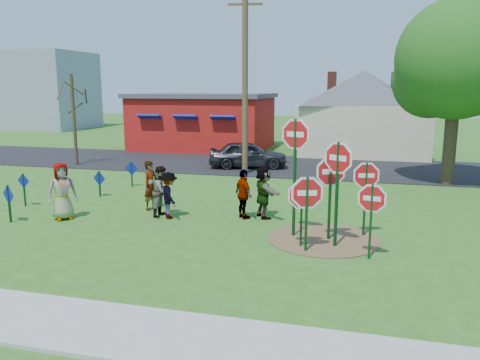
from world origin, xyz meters
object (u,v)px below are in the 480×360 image
object	(u,v)px
leafy_tree	(460,66)
stop_sign_d	(366,181)
stop_sign_a	(302,200)
stop_sign_c	(338,170)
person_a	(62,191)
person_b	(151,185)
utility_pole	(245,75)
stop_sign_b	(295,147)
suv	(248,154)

from	to	relation	value
leafy_tree	stop_sign_d	bearing A→B (deg)	-113.62
stop_sign_d	stop_sign_a	bearing A→B (deg)	-153.03
stop_sign_c	person_a	distance (m)	8.94
person_b	person_a	bearing A→B (deg)	144.41
stop_sign_d	person_a	xyz separation A→B (m)	(-9.60, -0.59, -0.70)
stop_sign_a	stop_sign_c	distance (m)	1.24
stop_sign_c	utility_pole	size ratio (longest dim) A/B	0.33
stop_sign_c	leafy_tree	world-z (taller)	leafy_tree
utility_pole	stop_sign_b	bearing A→B (deg)	-68.30
suv	stop_sign_d	bearing A→B (deg)	-164.34
stop_sign_d	person_a	size ratio (longest dim) A/B	1.23
stop_sign_a	stop_sign_c	world-z (taller)	stop_sign_c
utility_pole	stop_sign_c	bearing A→B (deg)	-63.78
stop_sign_a	stop_sign_b	xyz separation A→B (m)	(-0.32, 0.87, 1.31)
stop_sign_a	utility_pole	distance (m)	11.78
person_a	utility_pole	world-z (taller)	utility_pole
stop_sign_c	stop_sign_d	xyz separation A→B (m)	(0.76, 1.17, -0.48)
stop_sign_b	leafy_tree	size ratio (longest dim) A/B	0.44
stop_sign_b	utility_pole	xyz separation A→B (m)	(-3.80, 9.56, 2.27)
stop_sign_c	person_b	bearing A→B (deg)	-170.72
stop_sign_c	person_a	bearing A→B (deg)	-153.92
stop_sign_b	stop_sign_c	xyz separation A→B (m)	(1.23, -0.66, -0.49)
stop_sign_c	utility_pole	xyz separation A→B (m)	(-5.04, 10.22, 2.77)
stop_sign_c	leafy_tree	size ratio (longest dim) A/B	0.38
utility_pole	stop_sign_a	bearing A→B (deg)	-68.42
person_b	suv	xyz separation A→B (m)	(1.32, 9.42, -0.12)
utility_pole	leafy_tree	bearing A→B (deg)	-2.20
person_a	suv	world-z (taller)	person_a
stop_sign_a	leafy_tree	world-z (taller)	leafy_tree
stop_sign_b	leafy_tree	xyz separation A→B (m)	(5.79, 9.19, 2.58)
stop_sign_b	person_a	size ratio (longest dim) A/B	1.90
person_a	person_b	world-z (taller)	person_a
stop_sign_d	utility_pole	world-z (taller)	utility_pole
suv	person_b	bearing A→B (deg)	158.37
stop_sign_b	leafy_tree	bearing A→B (deg)	77.55
stop_sign_b	suv	xyz separation A→B (m)	(-4.03, 11.22, -1.87)
leafy_tree	person_b	bearing A→B (deg)	-146.42
stop_sign_c	stop_sign_b	bearing A→B (deg)	-178.47
utility_pole	person_a	bearing A→B (deg)	-111.55
stop_sign_c	suv	world-z (taller)	stop_sign_c
suv	utility_pole	distance (m)	4.47
utility_pole	leafy_tree	distance (m)	9.60
person_a	leafy_tree	bearing A→B (deg)	-11.40
person_a	utility_pole	xyz separation A→B (m)	(3.81, 9.65, 3.96)
stop_sign_d	suv	bearing A→B (deg)	106.70
person_a	suv	xyz separation A→B (m)	(3.58, 11.30, -0.19)
stop_sign_a	stop_sign_b	distance (m)	1.61
stop_sign_c	stop_sign_d	size ratio (longest dim) A/B	1.30
utility_pole	leafy_tree	xyz separation A→B (m)	(9.59, -0.37, 0.31)
stop_sign_c	person_b	world-z (taller)	stop_sign_c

